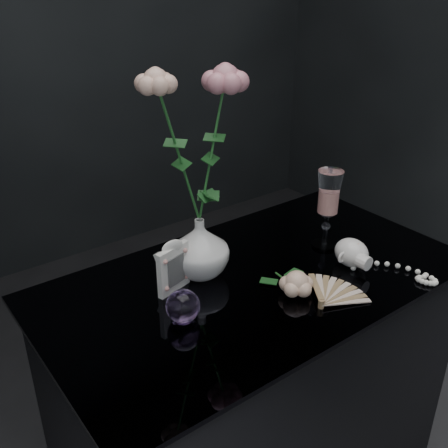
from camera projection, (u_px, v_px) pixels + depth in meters
table at (253, 394)px, 1.45m from camera, size 1.05×0.58×0.76m
vase at (200, 248)px, 1.26m from camera, size 0.18×0.18×0.15m
wine_glass at (327, 210)px, 1.38m from camera, size 0.08×0.08×0.22m
picture_frame at (173, 266)px, 1.20m from camera, size 0.12×0.10×0.13m
paperweight at (183, 306)px, 1.11m from camera, size 0.08×0.08×0.07m
paper_fan at (321, 303)px, 1.16m from camera, size 0.24×0.19×0.02m
loose_rose at (297, 283)px, 1.20m from camera, size 0.18×0.21×0.06m
pearl_jar at (352, 251)px, 1.32m from camera, size 0.26×0.27×0.08m
roses at (197, 137)px, 1.14m from camera, size 0.26×0.11×0.40m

